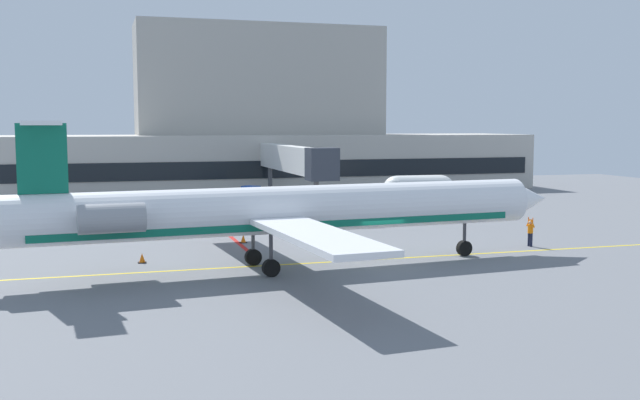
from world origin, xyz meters
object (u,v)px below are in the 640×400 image
Objects in this scene: baggage_tug at (321,204)px; marshaller at (530,232)px; pushback_tractor at (247,198)px; fuel_tank at (419,189)px; regional_jet at (279,211)px.

baggage_tug reaches higher than marshaller.
pushback_tractor is 16.13m from fuel_tank.
marshaller is (8.07, -18.84, -0.04)m from baggage_tug.
baggage_tug is at bearing -157.05° from fuel_tank.
regional_jet is at bearing -97.96° from pushback_tractor.
regional_jet is 17.31m from marshaller.
fuel_tank reaches higher than pushback_tractor.
baggage_tug is 1.80× the size of marshaller.
baggage_tug is (8.88, 21.56, -2.17)m from regional_jet.
regional_jet is 10.13× the size of pushback_tractor.
marshaller is at bearing 9.11° from regional_jet.
fuel_tank is at bearing 52.80° from regional_jet.
fuel_tank reaches higher than marshaller.
pushback_tractor is 1.81× the size of marshaller.
fuel_tank is at bearing 22.95° from baggage_tug.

